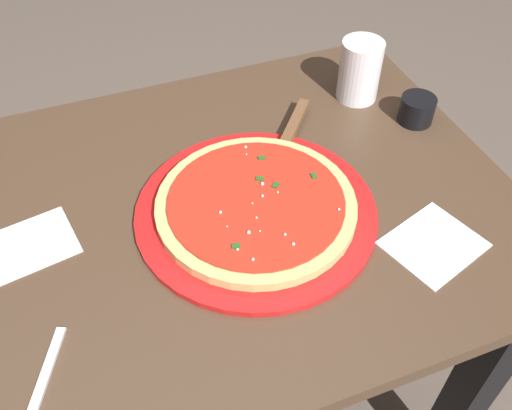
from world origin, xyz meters
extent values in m
plane|color=brown|center=(0.00, 0.00, 0.00)|extent=(5.00, 5.00, 0.00)
cube|color=black|center=(0.40, -0.28, 0.35)|extent=(0.06, 0.06, 0.70)
cube|color=black|center=(-0.40, 0.28, 0.35)|extent=(0.06, 0.06, 0.70)
cube|color=black|center=(0.40, 0.28, 0.35)|extent=(0.06, 0.06, 0.70)
cube|color=#473323|center=(0.00, 0.00, 0.72)|extent=(0.94, 0.70, 0.03)
cylinder|color=red|center=(0.06, -0.04, 0.73)|extent=(0.37, 0.37, 0.01)
cylinder|color=#DBB26B|center=(0.06, -0.04, 0.75)|extent=(0.30, 0.30, 0.02)
cylinder|color=red|center=(0.06, -0.04, 0.76)|extent=(0.27, 0.27, 0.00)
sphere|color=#EFEACC|center=(0.00, -0.07, 0.76)|extent=(0.00, 0.00, 0.00)
sphere|color=#EFEACC|center=(0.08, 0.08, 0.76)|extent=(0.00, 0.00, 0.00)
sphere|color=#EFEACC|center=(0.08, -0.01, 0.76)|extent=(0.01, 0.01, 0.01)
sphere|color=#EFEACC|center=(0.09, -0.04, 0.76)|extent=(0.00, 0.00, 0.00)
sphere|color=#EFEACC|center=(0.04, -0.07, 0.76)|extent=(0.00, 0.00, 0.00)
sphere|color=#EFEACC|center=(0.02, -0.10, 0.76)|extent=(0.01, 0.01, 0.01)
sphere|color=#EFEACC|center=(0.01, -0.14, 0.76)|extent=(0.00, 0.00, 0.00)
sphere|color=#EFEACC|center=(0.04, -0.10, 0.76)|extent=(0.00, 0.00, 0.00)
sphere|color=#EFEACC|center=(0.00, -0.05, 0.76)|extent=(0.00, 0.00, 0.00)
sphere|color=#EFEACC|center=(0.00, -0.12, 0.76)|extent=(0.00, 0.00, 0.00)
sphere|color=#EFEACC|center=(0.05, -0.05, 0.76)|extent=(0.00, 0.00, 0.00)
sphere|color=#EFEACC|center=(0.08, 0.06, 0.76)|extent=(0.00, 0.00, 0.00)
sphere|color=#EFEACC|center=(0.16, -0.10, 0.76)|extent=(0.00, 0.00, 0.00)
sphere|color=#EFEACC|center=(0.07, -0.04, 0.76)|extent=(0.00, 0.00, 0.00)
sphere|color=#EFEACC|center=(0.07, -0.14, 0.76)|extent=(0.00, 0.00, 0.00)
sphere|color=#EFEACC|center=(0.07, -0.12, 0.76)|extent=(0.00, 0.00, 0.00)
cube|color=#23561E|center=(0.08, 0.00, 0.76)|extent=(0.01, 0.01, 0.00)
cube|color=#23561E|center=(0.10, -0.02, 0.76)|extent=(0.01, 0.01, 0.00)
cube|color=#23561E|center=(0.10, 0.04, 0.76)|extent=(0.01, 0.01, 0.00)
cube|color=#23561E|center=(0.16, -0.02, 0.76)|extent=(0.01, 0.01, 0.00)
cube|color=#23561E|center=(0.00, -0.11, 0.76)|extent=(0.01, 0.01, 0.00)
cube|color=silver|center=(0.12, 0.04, 0.74)|extent=(0.11, 0.11, 0.00)
cube|color=brown|center=(0.19, 0.12, 0.75)|extent=(0.10, 0.11, 0.01)
cylinder|color=silver|center=(0.34, 0.18, 0.79)|extent=(0.08, 0.08, 0.11)
cylinder|color=black|center=(0.41, 0.07, 0.75)|extent=(0.06, 0.06, 0.05)
cube|color=white|center=(0.28, -0.19, 0.73)|extent=(0.16, 0.14, 0.00)
cube|color=white|center=(-0.27, 0.02, 0.73)|extent=(0.14, 0.12, 0.00)
cube|color=silver|center=(-0.28, -0.21, 0.73)|extent=(0.07, 0.14, 0.00)
camera|label=1|loc=(-0.15, -0.58, 1.35)|focal=39.13mm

